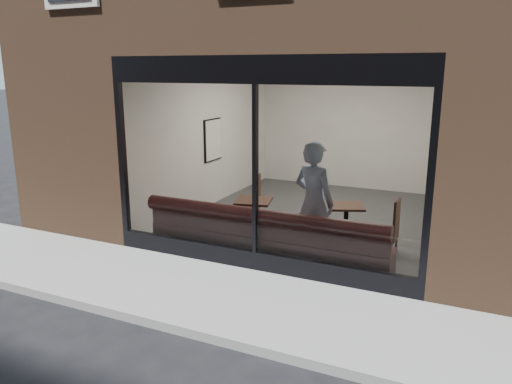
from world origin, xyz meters
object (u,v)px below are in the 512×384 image
at_px(cafe_table_right, 347,206).
at_px(cafe_chair_left, 248,209).
at_px(banquette, 266,247).
at_px(person, 314,202).
at_px(cafe_chair_right, 383,240).
at_px(cafe_table_left, 254,201).

relative_size(cafe_table_right, cafe_chair_left, 1.32).
distance_m(banquette, person, 1.06).
bearing_deg(cafe_chair_right, cafe_table_left, 11.26).
bearing_deg(cafe_table_right, cafe_chair_right, -0.43).
height_order(banquette, person, person).
distance_m(cafe_table_right, cafe_chair_right, 0.82).
relative_size(banquette, cafe_table_left, 6.63).
relative_size(banquette, cafe_chair_right, 10.88).
xyz_separation_m(person, cafe_table_right, (0.32, 0.81, -0.23)).
distance_m(cafe_chair_left, cafe_chair_right, 2.96).
bearing_deg(cafe_chair_right, cafe_chair_left, -12.09).
xyz_separation_m(banquette, cafe_chair_right, (1.64, 1.14, 0.01)).
distance_m(cafe_table_right, cafe_chair_left, 2.38).
bearing_deg(person, cafe_table_left, -2.00).
distance_m(cafe_table_left, cafe_table_right, 1.62).
bearing_deg(banquette, cafe_table_right, 49.06).
relative_size(cafe_table_left, cafe_chair_left, 1.41).
bearing_deg(cafe_table_right, banquette, -130.94).
xyz_separation_m(cafe_table_right, cafe_chair_right, (0.65, -0.00, -0.50)).
bearing_deg(person, banquette, 44.01).
height_order(banquette, cafe_chair_left, banquette).
height_order(cafe_chair_left, cafe_chair_right, cafe_chair_left).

